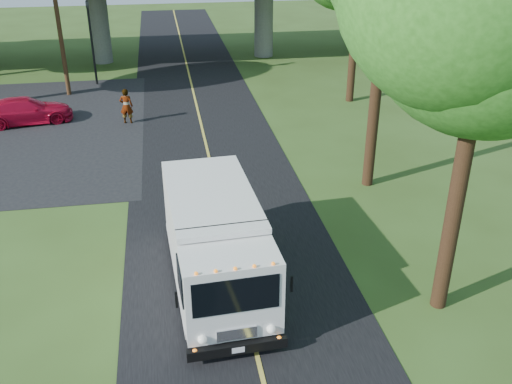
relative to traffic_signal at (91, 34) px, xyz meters
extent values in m
plane|color=#344D1B|center=(6.00, -26.00, -3.20)|extent=(120.00, 120.00, 0.00)
cube|color=black|center=(6.00, -16.00, -3.19)|extent=(7.00, 90.00, 0.02)
cube|color=gold|center=(6.00, -16.00, -3.17)|extent=(0.12, 90.00, 0.01)
cube|color=slate|center=(31.00, 6.00, -0.20)|extent=(4.00, 10.00, 6.00)
cylinder|color=slate|center=(0.00, 6.00, -0.50)|extent=(1.40, 1.40, 5.40)
cylinder|color=slate|center=(12.00, 6.00, -0.50)|extent=(1.40, 1.40, 5.40)
cylinder|color=slate|center=(24.00, 6.00, -0.50)|extent=(1.40, 1.40, 5.40)
cylinder|color=black|center=(0.00, 0.00, -0.60)|extent=(0.14, 0.14, 5.20)
imported|color=black|center=(0.00, 0.00, 1.40)|extent=(0.18, 0.22, 1.10)
cylinder|color=#472D19|center=(-1.50, -2.00, 1.30)|extent=(0.26, 0.26, 9.00)
cylinder|color=#382314|center=(11.50, -25.00, 0.30)|extent=(0.44, 0.44, 7.00)
cylinder|color=#382314|center=(12.20, -17.00, 0.65)|extent=(0.44, 0.44, 7.70)
cylinder|color=#382314|center=(15.00, -6.00, 0.13)|extent=(0.44, 0.44, 6.65)
cube|color=white|center=(5.27, -22.11, -1.49)|extent=(2.70, 4.62, 2.30)
cube|color=white|center=(5.44, -25.28, -1.59)|extent=(2.55, 1.97, 2.09)
cube|color=black|center=(5.49, -26.17, -1.26)|extent=(2.15, 0.20, 0.97)
cube|color=black|center=(5.50, -26.27, -2.81)|extent=(2.56, 0.33, 0.29)
cube|color=white|center=(5.29, -22.52, -2.89)|extent=(2.78, 6.05, 0.18)
cylinder|color=black|center=(4.39, -25.13, -2.74)|extent=(0.34, 0.93, 0.92)
cylinder|color=black|center=(6.47, -25.01, -2.74)|extent=(0.34, 0.93, 0.92)
cylinder|color=black|center=(4.15, -20.85, -2.74)|extent=(0.34, 0.93, 0.92)
cylinder|color=black|center=(6.23, -20.73, -2.74)|extent=(0.34, 0.93, 0.92)
imported|color=#B90B2A|center=(-3.04, -6.88, -2.52)|extent=(4.95, 2.73, 1.36)
imported|color=gray|center=(2.20, -7.80, -2.27)|extent=(0.74, 0.54, 1.87)
camera|label=1|loc=(4.12, -37.18, 7.07)|focal=40.00mm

